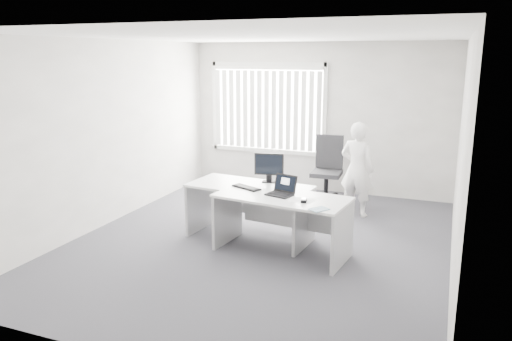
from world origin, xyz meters
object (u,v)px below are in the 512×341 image
at_px(desk_near, 282,212).
at_px(desk_far, 250,200).
at_px(person, 357,169).
at_px(laptop, 279,186).
at_px(monitor, 269,168).
at_px(office_chair, 327,181).

xyz_separation_m(desk_near, desk_far, (-0.60, 0.35, -0.00)).
distance_m(desk_far, person, 2.03).
xyz_separation_m(desk_near, laptop, (-0.04, 0.01, 0.35)).
bearing_deg(person, laptop, 83.83).
bearing_deg(desk_far, person, 58.76).
relative_size(laptop, monitor, 0.78).
height_order(laptop, monitor, monitor).
height_order(desk_near, monitor, monitor).
xyz_separation_m(desk_near, monitor, (-0.41, 0.62, 0.43)).
bearing_deg(monitor, office_chair, 68.73).
bearing_deg(laptop, desk_near, -2.69).
bearing_deg(desk_far, desk_near, -24.71).
height_order(office_chair, laptop, office_chair).
bearing_deg(laptop, person, 86.78).
relative_size(desk_near, person, 1.17).
bearing_deg(desk_near, office_chair, 97.60).
xyz_separation_m(office_chair, laptop, (-0.01, -2.59, 0.55)).
bearing_deg(office_chair, desk_far, -107.23).
bearing_deg(desk_near, person, 79.69).
height_order(desk_near, desk_far, desk_near).
height_order(desk_far, laptop, laptop).
xyz_separation_m(laptop, monitor, (-0.37, 0.61, 0.08)).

